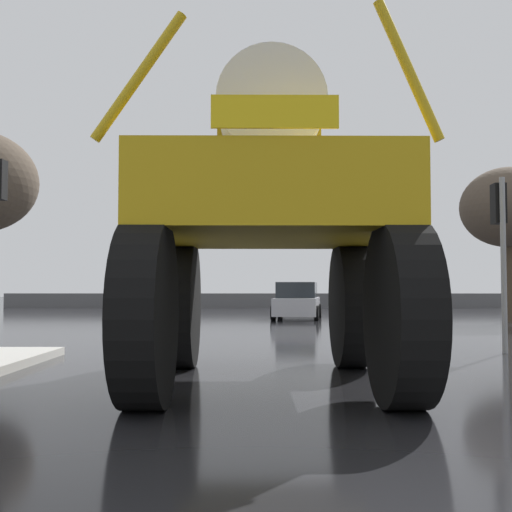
{
  "coord_description": "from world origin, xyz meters",
  "views": [
    {
      "loc": [
        0.32,
        -1.13,
        1.36
      ],
      "look_at": [
        0.2,
        11.62,
        1.97
      ],
      "focal_mm": 44.29,
      "sensor_mm": 36.0,
      "label": 1
    }
  ],
  "objects_px": {
    "sedan_ahead": "(297,302)",
    "traffic_signal_near_right": "(500,225)",
    "traffic_signal_far_left": "(187,256)",
    "oversize_sprayer": "(269,226)",
    "bare_tree_right": "(508,208)"
  },
  "relations": [
    {
      "from": "sedan_ahead",
      "to": "traffic_signal_near_right",
      "type": "distance_m",
      "value": 13.69
    },
    {
      "from": "traffic_signal_near_right",
      "to": "traffic_signal_far_left",
      "type": "relative_size",
      "value": 0.97
    },
    {
      "from": "oversize_sprayer",
      "to": "sedan_ahead",
      "type": "xyz_separation_m",
      "value": [
        1.36,
        17.33,
        -1.48
      ]
    },
    {
      "from": "traffic_signal_near_right",
      "to": "bare_tree_right",
      "type": "distance_m",
      "value": 11.93
    },
    {
      "from": "traffic_signal_far_left",
      "to": "oversize_sprayer",
      "type": "bearing_deg",
      "value": -79.8
    },
    {
      "from": "traffic_signal_near_right",
      "to": "oversize_sprayer",
      "type": "bearing_deg",
      "value": -138.76
    },
    {
      "from": "traffic_signal_near_right",
      "to": "traffic_signal_far_left",
      "type": "bearing_deg",
      "value": 118.85
    },
    {
      "from": "sedan_ahead",
      "to": "bare_tree_right",
      "type": "bearing_deg",
      "value": -97.92
    },
    {
      "from": "sedan_ahead",
      "to": "traffic_signal_near_right",
      "type": "relative_size",
      "value": 1.19
    },
    {
      "from": "oversize_sprayer",
      "to": "bare_tree_right",
      "type": "xyz_separation_m",
      "value": [
        9.28,
        15.16,
        2.14
      ]
    },
    {
      "from": "oversize_sprayer",
      "to": "traffic_signal_near_right",
      "type": "bearing_deg",
      "value": -49.77
    },
    {
      "from": "sedan_ahead",
      "to": "traffic_signal_near_right",
      "type": "xyz_separation_m",
      "value": [
        3.47,
        -13.1,
        1.91
      ]
    },
    {
      "from": "traffic_signal_near_right",
      "to": "traffic_signal_far_left",
      "type": "xyz_separation_m",
      "value": [
        -8.3,
        15.06,
        0.07
      ]
    },
    {
      "from": "bare_tree_right",
      "to": "sedan_ahead",
      "type": "bearing_deg",
      "value": 164.65
    },
    {
      "from": "sedan_ahead",
      "to": "traffic_signal_far_left",
      "type": "xyz_separation_m",
      "value": [
        -4.83,
        1.95,
        1.98
      ]
    }
  ]
}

